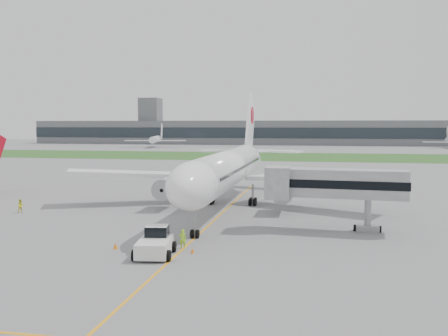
% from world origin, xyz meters
% --- Properties ---
extents(ground, '(600.00, 600.00, 0.00)m').
position_xyz_m(ground, '(0.00, 0.00, 0.00)').
color(ground, gray).
rests_on(ground, ground).
extents(apron_markings, '(70.00, 70.00, 0.04)m').
position_xyz_m(apron_markings, '(0.00, -5.00, 0.00)').
color(apron_markings, '#FFA416').
rests_on(apron_markings, ground).
extents(grass_strip, '(600.00, 50.00, 0.02)m').
position_xyz_m(grass_strip, '(0.00, 120.00, 0.01)').
color(grass_strip, '#2A501E').
rests_on(grass_strip, ground).
extents(terminal_building, '(320.00, 22.30, 14.00)m').
position_xyz_m(terminal_building, '(0.00, 229.87, 7.00)').
color(terminal_building, slate).
rests_on(terminal_building, ground).
extents(control_tower, '(12.00, 12.00, 56.00)m').
position_xyz_m(control_tower, '(-90.00, 232.00, 0.00)').
color(control_tower, slate).
rests_on(control_tower, ground).
extents(airliner, '(48.13, 53.95, 17.88)m').
position_xyz_m(airliner, '(0.00, 4.87, 5.66)').
color(airliner, white).
rests_on(airliner, ground).
extents(pushback_tug, '(3.92, 5.27, 2.52)m').
position_xyz_m(pushback_tug, '(-1.84, -22.26, 1.16)').
color(pushback_tug, white).
rests_on(pushback_tug, ground).
extents(jet_bridge, '(15.46, 4.40, 7.08)m').
position_xyz_m(jet_bridge, '(13.89, -8.77, 5.24)').
color(jet_bridge, '#B5B6B8').
rests_on(jet_bridge, ground).
extents(safety_cone_left, '(0.44, 0.44, 0.61)m').
position_xyz_m(safety_cone_left, '(-6.32, -20.77, 0.30)').
color(safety_cone_left, orange).
rests_on(safety_cone_left, ground).
extents(safety_cone_right, '(0.35, 0.35, 0.48)m').
position_xyz_m(safety_cone_right, '(1.28, -20.96, 0.24)').
color(safety_cone_right, orange).
rests_on(safety_cone_right, ground).
extents(ground_crew_near, '(0.73, 0.53, 1.87)m').
position_xyz_m(ground_crew_near, '(-0.09, -19.38, 0.93)').
color(ground_crew_near, '#B1FF2A').
rests_on(ground_crew_near, ground).
extents(ground_crew_far, '(1.13, 1.13, 1.85)m').
position_xyz_m(ground_crew_far, '(-26.51, -4.80, 0.93)').
color(ground_crew_far, yellow).
rests_on(ground_crew_far, ground).
extents(distant_aircraft_left, '(36.27, 33.42, 11.96)m').
position_xyz_m(distant_aircraft_left, '(-70.07, 181.44, 0.00)').
color(distant_aircraft_left, white).
rests_on(distant_aircraft_left, ground).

